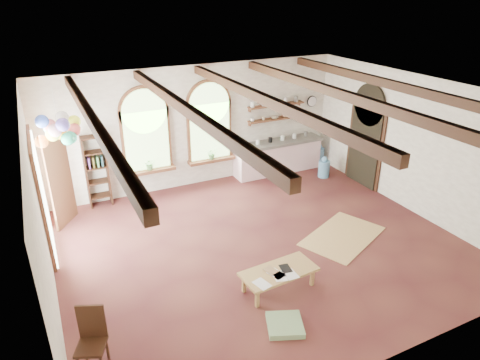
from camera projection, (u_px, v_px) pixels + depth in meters
floor at (260, 244)px, 9.02m from camera, size 8.00×8.00×0.00m
ceiling_beams at (263, 99)px, 7.74m from camera, size 6.20×6.80×0.18m
window_left at (146, 134)px, 10.59m from camera, size 1.30×0.28×2.20m
window_right at (209, 125)px, 11.27m from camera, size 1.30×0.28×2.20m
left_doorway at (42, 198)px, 8.44m from camera, size 0.10×1.90×2.50m
right_doorway at (365, 145)px, 11.37m from camera, size 0.10×1.30×2.40m
kitchen_counter at (278, 156)px, 12.36m from camera, size 2.68×0.62×0.94m
wall_shelf_lower at (276, 119)px, 12.06m from camera, size 1.70×0.24×0.04m
wall_shelf_upper at (276, 105)px, 11.90m from camera, size 1.70×0.24×0.04m
wall_clock at (312, 101)px, 12.48m from camera, size 0.32×0.04×0.32m
bookshelf at (97, 171)px, 10.29m from camera, size 0.53×0.32×1.80m
coffee_table at (279, 273)px, 7.56m from camera, size 1.40×0.71×0.39m
side_chair at (93, 352)px, 5.99m from camera, size 0.51×0.51×0.98m
floor_mat at (343, 236)px, 9.29m from camera, size 2.18×1.81×0.02m
floor_cushion at (285, 325)px, 6.80m from camera, size 0.72×0.72×0.10m
water_jug_a at (318, 155)px, 13.02m from camera, size 0.33×0.33×0.64m
water_jug_b at (324, 168)px, 12.11m from camera, size 0.32×0.32×0.62m
balloon_cluster at (59, 130)px, 8.58m from camera, size 0.94×0.97×1.16m
table_book at (267, 272)px, 7.47m from camera, size 0.23×0.28×0.02m
tablet at (286, 268)px, 7.58m from camera, size 0.22×0.28×0.01m
potted_plant_left at (150, 164)px, 10.83m from camera, size 0.27×0.23×0.30m
potted_plant_right at (212, 154)px, 11.51m from camera, size 0.27×0.23×0.30m
shelf_cup_a at (252, 120)px, 11.74m from camera, size 0.12×0.10×0.10m
shelf_cup_b at (263, 118)px, 11.88m from camera, size 0.10×0.10×0.09m
shelf_bowl_a at (274, 117)px, 12.03m from camera, size 0.22×0.22×0.05m
shelf_bowl_b at (285, 116)px, 12.16m from camera, size 0.20×0.20×0.06m
shelf_vase at (295, 112)px, 12.28m from camera, size 0.18×0.18×0.19m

